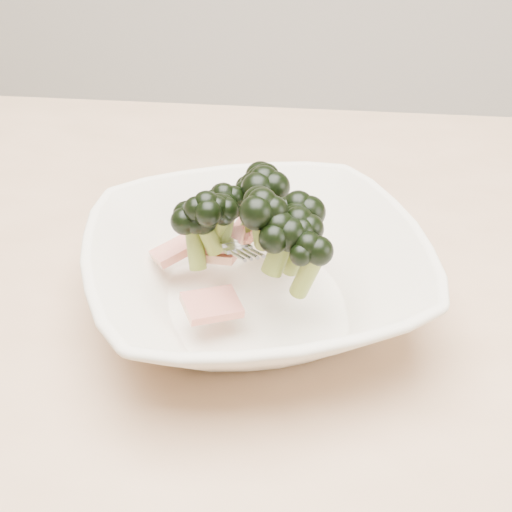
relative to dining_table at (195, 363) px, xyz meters
name	(u,v)px	position (x,y,z in m)	size (l,w,h in m)	color
dining_table	(195,363)	(0.00, 0.00, 0.00)	(1.20, 0.80, 0.75)	tan
broccoli_dish	(256,265)	(0.06, -0.03, 0.14)	(0.34, 0.34, 0.12)	beige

